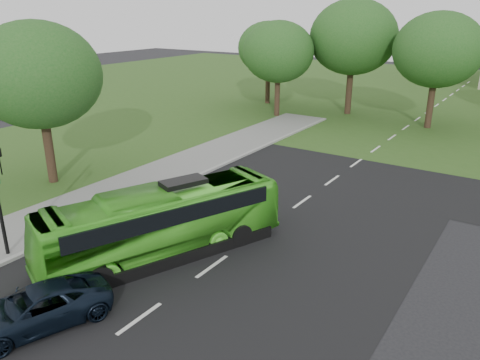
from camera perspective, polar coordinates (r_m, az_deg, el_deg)
The scene contains 9 objects.
ground at distance 20.38m, azimuth -0.03°, elevation -8.15°, with size 160.00×160.00×0.00m, color black.
street_surfaces at distance 40.25m, azimuth 17.82°, elevation 5.29°, with size 120.00×120.00×0.15m.
tree_park_a at distance 44.82m, azimuth 4.70°, elevation 15.30°, with size 6.61×6.61×8.78m.
tree_park_b at distance 46.72m, azimuth 13.65°, elevation 16.55°, with size 8.14×8.14×10.68m.
tree_park_c at distance 42.91m, azimuth 22.99°, elevation 14.38°, with size 7.23×7.23×9.60m.
tree_park_f at distance 51.09m, azimuth 3.49°, elevation 15.77°, with size 6.42×6.42×8.57m.
tree_side_near at distance 28.56m, azimuth -23.38°, elevation 11.63°, with size 6.91×6.91×9.18m.
bus at distance 19.47m, azimuth -9.42°, elevation -5.11°, with size 2.42×10.35×2.88m, color green.
suv at distance 16.86m, azimuth -23.51°, elevation -14.08°, with size 2.12×4.60×1.28m, color black.
Camera 1 is at (9.95, -14.95, 9.64)m, focal length 35.00 mm.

